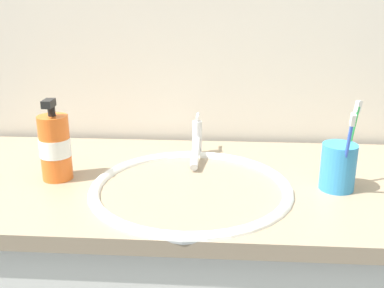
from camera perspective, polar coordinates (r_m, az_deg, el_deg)
The scene contains 7 objects.
tiled_wall_back at distance 1.24m, azimuth 0.18°, elevation 17.45°, with size 2.42×0.04×2.40m, color beige.
sink_basin at distance 0.98m, azimuth -0.12°, elevation -8.14°, with size 0.43×0.43×0.13m.
faucet at distance 1.13m, azimuth 0.56°, elevation 0.10°, with size 0.02×0.17×0.10m.
toothbrush_cup at distance 0.99m, azimuth 17.81°, elevation -2.74°, with size 0.07×0.07×0.10m, color #338CCC.
toothbrush_blue at distance 0.94m, azimuth 18.86°, elevation -0.48°, with size 0.01×0.05×0.17m.
toothbrush_green at distance 1.00m, azimuth 19.30°, elevation 0.79°, with size 0.04×0.03×0.18m.
soap_dispenser at distance 1.03m, azimuth -16.75°, elevation -0.33°, with size 0.07×0.07×0.18m.
Camera 1 is at (0.08, -0.93, 1.23)m, focal length 42.65 mm.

